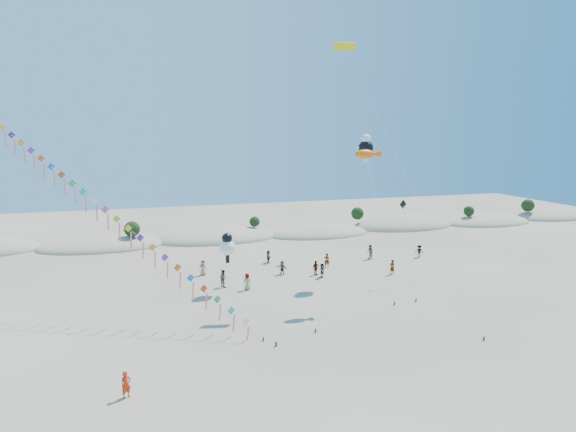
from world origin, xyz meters
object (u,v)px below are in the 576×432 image
(kite_train, at_px, (106,212))
(fish_kite, at_px, (367,155))
(flyer_foreground, at_px, (126,385))
(parafoil_kite, at_px, (348,53))

(kite_train, height_order, fish_kite, kite_train)
(kite_train, relative_size, fish_kite, 1.62)
(kite_train, xyz_separation_m, fish_kite, (23.32, -2.30, 4.65))
(flyer_foreground, bearing_deg, kite_train, 66.78)
(kite_train, bearing_deg, flyer_foreground, -84.02)
(kite_train, xyz_separation_m, flyer_foreground, (1.59, -15.18, -8.20))
(kite_train, relative_size, flyer_foreground, 13.85)
(kite_train, xyz_separation_m, parafoil_kite, (22.73, 1.40, 14.34))
(flyer_foreground, bearing_deg, fish_kite, 1.46)
(parafoil_kite, bearing_deg, flyer_foreground, -141.90)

